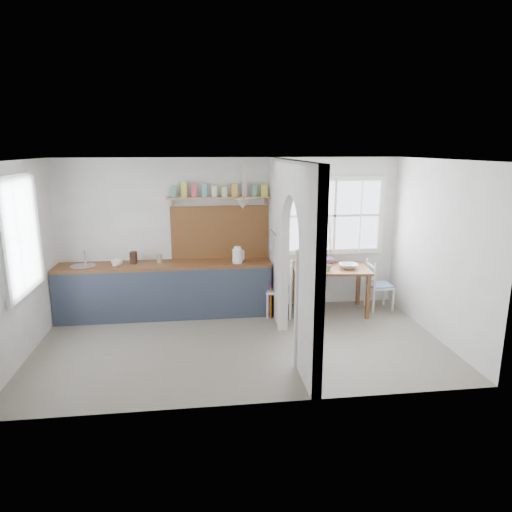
{
  "coord_description": "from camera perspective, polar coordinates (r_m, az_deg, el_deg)",
  "views": [
    {
      "loc": [
        -0.55,
        -6.09,
        2.76
      ],
      "look_at": [
        0.27,
        0.4,
        1.2
      ],
      "focal_mm": 32.0,
      "sensor_mm": 36.0,
      "label": 1
    }
  ],
  "objects": [
    {
      "name": "walls",
      "position": [
        6.28,
        -1.96,
        -0.01
      ],
      "size": [
        5.81,
        3.21,
        2.6
      ],
      "color": "white",
      "rests_on": "floor"
    },
    {
      "name": "dining_table",
      "position": [
        7.92,
        9.22,
        -4.14
      ],
      "size": [
        1.35,
        0.98,
        0.78
      ],
      "primitive_type": null,
      "rotation": [
        0.0,
        0.0,
        -0.12
      ],
      "color": "brown",
      "rests_on": "floor"
    },
    {
      "name": "towel_magenta",
      "position": [
        7.58,
        1.8,
        -5.7
      ],
      "size": [
        0.02,
        0.03,
        0.56
      ],
      "primitive_type": "cube",
      "color": "#C63186",
      "rests_on": "counter"
    },
    {
      "name": "bowl",
      "position": [
        7.8,
        11.48,
        -1.22
      ],
      "size": [
        0.33,
        0.33,
        0.08
      ],
      "primitive_type": "imported",
      "rotation": [
        0.0,
        0.0,
        -0.06
      ],
      "color": "silver",
      "rests_on": "dining_table"
    },
    {
      "name": "vase",
      "position": [
        8.04,
        9.16,
        -0.34
      ],
      "size": [
        0.19,
        0.19,
        0.18
      ],
      "primitive_type": "imported",
      "rotation": [
        0.0,
        0.0,
        0.11
      ],
      "color": "#583564",
      "rests_on": "dining_table"
    },
    {
      "name": "towel_orange",
      "position": [
        7.55,
        1.85,
        -6.0
      ],
      "size": [
        0.02,
        0.03,
        0.51
      ],
      "primitive_type": "cube",
      "color": "#BC5E00",
      "rests_on": "counter"
    },
    {
      "name": "floor",
      "position": [
        6.71,
        -1.87,
        -10.87
      ],
      "size": [
        5.8,
        3.2,
        0.01
      ],
      "primitive_type": "cube",
      "color": "slate",
      "rests_on": "ground"
    },
    {
      "name": "nook_window",
      "position": [
        8.08,
        9.83,
        4.99
      ],
      "size": [
        1.76,
        0.1,
        1.3
      ],
      "primitive_type": null,
      "color": "white",
      "rests_on": "walls"
    },
    {
      "name": "knife_block",
      "position": [
        7.73,
        -15.07,
        -0.2
      ],
      "size": [
        0.11,
        0.14,
        0.2
      ],
      "primitive_type": "cube",
      "rotation": [
        0.0,
        0.0,
        -0.15
      ],
      "color": "black",
      "rests_on": "counter"
    },
    {
      "name": "shelf",
      "position": [
        7.62,
        -4.6,
        7.75
      ],
      "size": [
        1.75,
        0.2,
        0.21
      ],
      "color": "tan",
      "rests_on": "walls"
    },
    {
      "name": "mug_a",
      "position": [
        7.67,
        -17.3,
        -0.83
      ],
      "size": [
        0.12,
        0.12,
        0.1
      ],
      "primitive_type": "imported",
      "rotation": [
        0.0,
        0.0,
        0.16
      ],
      "color": "white",
      "rests_on": "counter"
    },
    {
      "name": "chair_right",
      "position": [
        8.21,
        15.21,
        -3.51
      ],
      "size": [
        0.41,
        0.41,
        0.87
      ],
      "primitive_type": null,
      "rotation": [
        0.0,
        0.0,
        1.6
      ],
      "color": "silver",
      "rests_on": "floor"
    },
    {
      "name": "counter",
      "position": [
        7.79,
        -11.15,
        -4.04
      ],
      "size": [
        3.5,
        0.6,
        0.9
      ],
      "color": "brown",
      "rests_on": "floor"
    },
    {
      "name": "kitchen_window",
      "position": [
        6.61,
        -27.63,
        2.22
      ],
      "size": [
        0.1,
        1.16,
        1.5
      ],
      "primitive_type": null,
      "color": "white",
      "rests_on": "walls"
    },
    {
      "name": "partition",
      "position": [
        6.41,
        4.23,
        1.61
      ],
      "size": [
        0.12,
        3.2,
        2.6
      ],
      "color": "white",
      "rests_on": "floor"
    },
    {
      "name": "mug_b",
      "position": [
        7.69,
        -16.79,
        -0.74
      ],
      "size": [
        0.14,
        0.14,
        0.11
      ],
      "primitive_type": "imported",
      "rotation": [
        0.0,
        0.0,
        -0.01
      ],
      "color": "white",
      "rests_on": "counter"
    },
    {
      "name": "pendant_lamp",
      "position": [
        7.32,
        -1.66,
        6.53
      ],
      "size": [
        0.26,
        0.26,
        0.16
      ],
      "primitive_type": "cone",
      "color": "beige",
      "rests_on": "ceiling"
    },
    {
      "name": "table_cup",
      "position": [
        7.58,
        9.01,
        -1.46
      ],
      "size": [
        0.13,
        0.13,
        0.1
      ],
      "primitive_type": "imported",
      "rotation": [
        0.0,
        0.0,
        -0.25
      ],
      "color": "gray",
      "rests_on": "dining_table"
    },
    {
      "name": "jar",
      "position": [
        7.7,
        -11.97,
        -0.29
      ],
      "size": [
        0.11,
        0.11,
        0.14
      ],
      "primitive_type": "cylinder",
      "rotation": [
        0.0,
        0.0,
        0.33
      ],
      "color": "tan",
      "rests_on": "counter"
    },
    {
      "name": "backsplash",
      "position": [
        7.8,
        -4.53,
        2.98
      ],
      "size": [
        1.65,
        0.03,
        0.9
      ],
      "primitive_type": "cube",
      "color": "brown",
      "rests_on": "walls"
    },
    {
      "name": "plate",
      "position": [
        7.66,
        6.7,
        -1.55
      ],
      "size": [
        0.25,
        0.25,
        0.02
      ],
      "primitive_type": "cylinder",
      "rotation": [
        0.0,
        0.0,
        -0.28
      ],
      "color": "black",
      "rests_on": "dining_table"
    },
    {
      "name": "utensil_rail",
      "position": [
        7.2,
        2.21,
        2.95
      ],
      "size": [
        0.02,
        0.5,
        0.02
      ],
      "primitive_type": "cylinder",
      "rotation": [
        1.57,
        0.0,
        0.0
      ],
      "color": "beige",
      "rests_on": "partition"
    },
    {
      "name": "chair_left",
      "position": [
        7.64,
        2.95,
        -4.14
      ],
      "size": [
        0.5,
        0.5,
        0.91
      ],
      "primitive_type": null,
      "rotation": [
        0.0,
        0.0,
        -1.8
      ],
      "color": "silver",
      "rests_on": "floor"
    },
    {
      "name": "sink",
      "position": [
        7.85,
        -20.82,
        -1.25
      ],
      "size": [
        0.4,
        0.4,
        0.02
      ],
      "primitive_type": "cylinder",
      "color": "beige",
      "rests_on": "counter"
    },
    {
      "name": "ceiling",
      "position": [
        6.11,
        -2.06,
        11.93
      ],
      "size": [
        5.8,
        3.2,
        0.01
      ],
      "primitive_type": "cube",
      "color": "white",
      "rests_on": "walls"
    },
    {
      "name": "kettle",
      "position": [
        7.51,
        -2.34,
        0.15
      ],
      "size": [
        0.27,
        0.25,
        0.27
      ],
      "primitive_type": null,
      "rotation": [
        0.0,
        0.0,
        -0.34
      ],
      "color": "white",
      "rests_on": "counter"
    }
  ]
}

